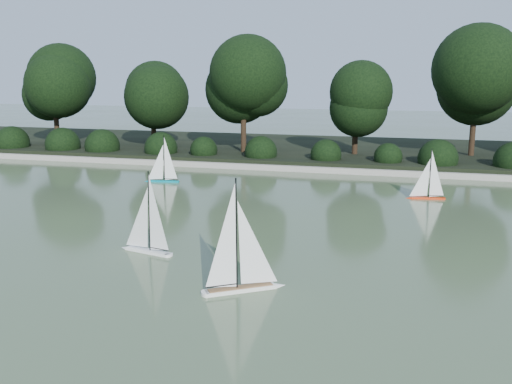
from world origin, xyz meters
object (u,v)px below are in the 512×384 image
race_buoy (245,251)px  sailboat_teal (160,174)px  sailboat_white_a (144,238)px  sailboat_white_b (247,272)px  sailboat_orange (425,190)px

race_buoy → sailboat_teal: bearing=126.6°
sailboat_teal → race_buoy: sailboat_teal is taller
sailboat_white_a → sailboat_white_b: size_ratio=0.87×
sailboat_orange → sailboat_teal: (-7.50, 0.36, 0.01)m
sailboat_white_b → sailboat_teal: 8.93m
sailboat_white_a → sailboat_teal: size_ratio=1.08×
race_buoy → sailboat_white_b: bearing=-73.0°
sailboat_teal → sailboat_orange: bearing=-2.7°
sailboat_white_a → sailboat_white_b: 2.64m
sailboat_white_a → race_buoy: 1.84m
sailboat_orange → sailboat_white_b: bearing=-110.6°
sailboat_white_b → sailboat_teal: (-4.80, 7.53, -0.05)m
sailboat_teal → sailboat_white_b: bearing=-57.5°
sailboat_orange → sailboat_teal: 7.51m
sailboat_white_b → sailboat_orange: sailboat_white_b is taller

